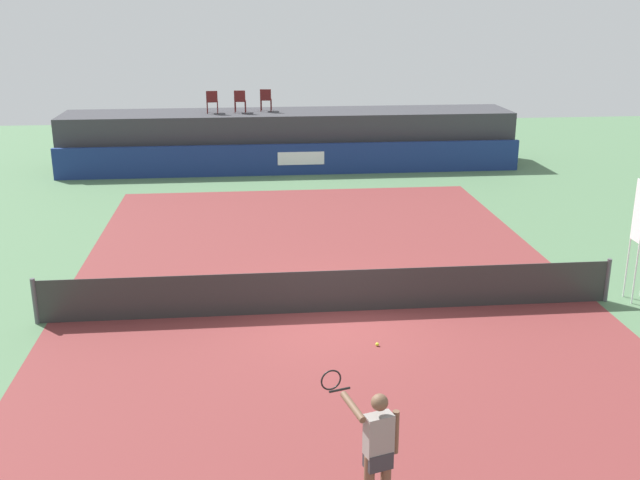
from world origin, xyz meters
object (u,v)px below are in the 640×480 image
(net_post_far, at_px, (607,280))
(tennis_ball, at_px, (377,344))
(spectator_chair_center, at_px, (266,99))
(spectator_chair_left, at_px, (240,100))
(umpire_chair, at_px, (640,233))
(spectator_chair_far_left, at_px, (212,101))
(net_post_near, at_px, (35,301))
(tennis_player, at_px, (377,450))

(net_post_far, distance_m, tennis_ball, 5.80)
(spectator_chair_center, bearing_deg, tennis_ball, -84.68)
(spectator_chair_left, xyz_separation_m, spectator_chair_center, (1.03, 0.33, 0.00))
(spectator_chair_center, bearing_deg, spectator_chair_left, -162.34)
(umpire_chair, bearing_deg, spectator_chair_far_left, 123.16)
(tennis_ball, bearing_deg, net_post_near, 165.60)
(umpire_chair, xyz_separation_m, tennis_player, (-7.01, -6.69, -0.63))
(spectator_chair_far_left, bearing_deg, net_post_far, -58.54)
(spectator_chair_left, bearing_deg, tennis_player, -85.40)
(spectator_chair_far_left, relative_size, tennis_ball, 13.06)
(spectator_chair_left, height_order, tennis_player, spectator_chair_left)
(net_post_far, bearing_deg, umpire_chair, 0.25)
(spectator_chair_far_left, distance_m, spectator_chair_center, 2.16)
(spectator_chair_center, bearing_deg, tennis_player, -88.13)
(net_post_near, bearing_deg, umpire_chair, 0.01)
(tennis_ball, bearing_deg, umpire_chair, 16.15)
(umpire_chair, height_order, tennis_ball, umpire_chair)
(umpire_chair, distance_m, tennis_ball, 6.56)
(spectator_chair_far_left, bearing_deg, net_post_near, -101.84)
(tennis_player, bearing_deg, spectator_chair_far_left, 97.46)
(spectator_chair_left, xyz_separation_m, net_post_near, (-4.26, -15.14, -2.19))
(spectator_chair_center, bearing_deg, umpire_chair, -63.44)
(spectator_chair_left, bearing_deg, tennis_ball, -81.13)
(spectator_chair_center, relative_size, tennis_player, 0.50)
(net_post_near, xyz_separation_m, tennis_player, (6.02, -6.69, 0.46))
(spectator_chair_center, distance_m, net_post_near, 16.49)
(spectator_chair_center, height_order, tennis_player, spectator_chair_center)
(net_post_near, distance_m, tennis_ball, 7.14)
(tennis_player, bearing_deg, tennis_ball, 79.83)
(net_post_far, bearing_deg, spectator_chair_center, 114.67)
(net_post_near, bearing_deg, net_post_far, 0.00)
(spectator_chair_far_left, bearing_deg, tennis_ball, -77.51)
(umpire_chair, height_order, tennis_player, umpire_chair)
(spectator_chair_center, height_order, tennis_ball, spectator_chair_center)
(net_post_near, bearing_deg, spectator_chair_left, 74.28)
(umpire_chair, height_order, net_post_far, umpire_chair)
(spectator_chair_left, bearing_deg, net_post_far, -61.73)
(umpire_chair, bearing_deg, tennis_ball, -163.85)
(umpire_chair, distance_m, net_post_near, 13.07)
(spectator_chair_far_left, relative_size, tennis_player, 0.50)
(net_post_far, bearing_deg, spectator_chair_left, 118.27)
(umpire_chair, xyz_separation_m, net_post_near, (-13.02, -0.00, -1.09))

